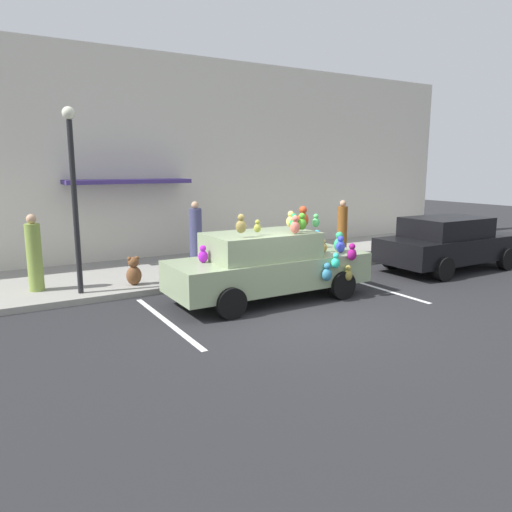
% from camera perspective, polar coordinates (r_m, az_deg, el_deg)
% --- Properties ---
extents(ground_plane, '(60.00, 60.00, 0.00)m').
position_cam_1_polar(ground_plane, '(9.83, 4.49, -7.14)').
color(ground_plane, '#262628').
extents(sidewalk, '(24.00, 4.00, 0.15)m').
position_cam_1_polar(sidewalk, '(14.06, -7.28, -1.44)').
color(sidewalk, gray).
rests_on(sidewalk, ground).
extents(storefront_building, '(24.00, 1.25, 6.40)m').
position_cam_1_polar(storefront_building, '(15.74, -10.77, 11.17)').
color(storefront_building, beige).
rests_on(storefront_building, ground).
extents(parking_stripe_front, '(0.12, 3.60, 0.01)m').
position_cam_1_polar(parking_stripe_front, '(12.51, 13.65, -3.51)').
color(parking_stripe_front, silver).
rests_on(parking_stripe_front, ground).
extents(parking_stripe_rear, '(0.12, 3.60, 0.01)m').
position_cam_1_polar(parking_stripe_rear, '(9.65, -10.58, -7.62)').
color(parking_stripe_rear, silver).
rests_on(parking_stripe_rear, ground).
extents(plush_covered_car, '(4.62, 1.98, 2.13)m').
position_cam_1_polar(plush_covered_car, '(10.84, 1.49, -1.01)').
color(plush_covered_car, '#8FA279').
rests_on(plush_covered_car, ground).
extents(parked_sedan_behind, '(4.44, 2.06, 1.54)m').
position_cam_1_polar(parked_sedan_behind, '(15.09, 21.87, 1.46)').
color(parked_sedan_behind, black).
rests_on(parked_sedan_behind, ground).
extents(teddy_bear_on_sidewalk, '(0.37, 0.31, 0.71)m').
position_cam_1_polar(teddy_bear_on_sidewalk, '(12.00, -14.30, -1.82)').
color(teddy_bear_on_sidewalk, brown).
rests_on(teddy_bear_on_sidewalk, sidewalk).
extents(street_lamp_post, '(0.28, 0.28, 4.09)m').
position_cam_1_polar(street_lamp_post, '(11.32, -20.85, 8.16)').
color(street_lamp_post, black).
rests_on(street_lamp_post, sidewalk).
extents(pedestrian_near_shopfront, '(0.33, 0.33, 1.76)m').
position_cam_1_polar(pedestrian_near_shopfront, '(15.89, 10.18, 3.16)').
color(pedestrian_near_shopfront, brown).
rests_on(pedestrian_near_shopfront, sidewalk).
extents(pedestrian_walking_past, '(0.34, 0.34, 1.78)m').
position_cam_1_polar(pedestrian_walking_past, '(12.10, -24.82, 0.06)').
color(pedestrian_walking_past, olive).
rests_on(pedestrian_walking_past, sidewalk).
extents(pedestrian_by_lamp, '(0.38, 0.38, 1.82)m').
position_cam_1_polar(pedestrian_by_lamp, '(14.55, -7.17, 2.62)').
color(pedestrian_by_lamp, '#41426A').
rests_on(pedestrian_by_lamp, sidewalk).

